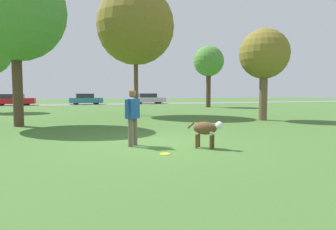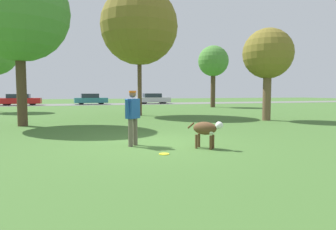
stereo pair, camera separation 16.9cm
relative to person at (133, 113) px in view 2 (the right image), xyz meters
name	(u,v)px [view 2 (the right image)]	position (x,y,z in m)	size (l,w,h in m)	color
ground_plane	(152,144)	(0.61, 0.17, -0.93)	(120.00, 120.00, 0.00)	#426B2D
far_road_strip	(91,104)	(0.61, 29.85, -0.92)	(120.00, 6.00, 0.01)	slate
person	(133,113)	(0.00, 0.00, 0.00)	(0.55, 0.55, 1.58)	#665B4C
dog	(206,129)	(1.82, -1.02, -0.40)	(0.81, 0.81, 0.75)	brown
frisbee	(164,154)	(0.50, -1.40, -0.92)	(0.26, 0.26, 0.02)	yellow
tree_near_left	(19,12)	(-3.79, 6.48, 4.13)	(4.39, 4.39, 7.28)	#4C3826
tree_mid_center	(139,26)	(2.57, 10.77, 4.82)	(4.95, 4.95, 8.23)	brown
tree_far_right	(213,62)	(11.96, 19.12, 3.65)	(3.06, 3.06, 6.18)	#4C3826
tree_near_right	(268,55)	(8.40, 5.40, 2.61)	(2.68, 2.68, 4.93)	brown
parked_car_red	(20,100)	(-7.38, 29.58, -0.28)	(4.53, 1.84, 1.31)	red
parked_car_teal	(91,99)	(0.56, 29.88, -0.27)	(4.05, 1.81, 1.34)	teal
parked_car_silver	(153,99)	(8.48, 29.69, -0.26)	(4.35, 1.94, 1.35)	#B7B7BC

